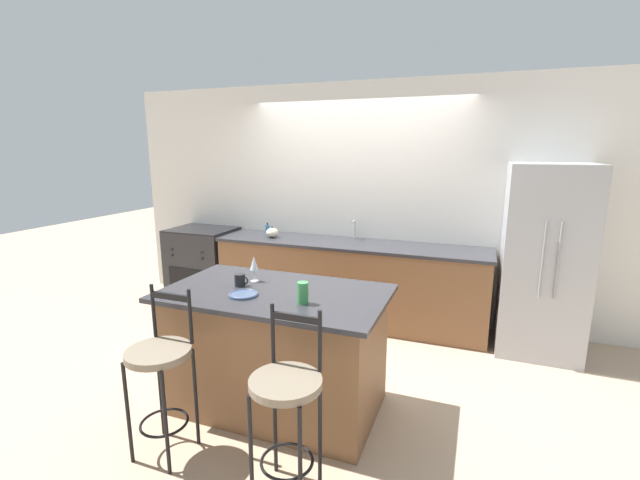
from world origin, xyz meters
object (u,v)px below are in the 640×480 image
(bar_stool_far, at_px, (286,401))
(oven_range, at_px, (204,264))
(dinner_plate, at_px, (243,294))
(pumpkin_decoration, at_px, (272,233))
(refrigerator, at_px, (544,260))
(soap_bottle, at_px, (267,229))
(bar_stool_near, at_px, (161,368))
(wine_glass, at_px, (254,264))
(coffee_mug, at_px, (240,280))
(tumbler_cup, at_px, (303,293))

(bar_stool_far, bearing_deg, oven_range, 132.83)
(dinner_plate, relative_size, pumpkin_decoration, 1.45)
(refrigerator, height_order, soap_bottle, refrigerator)
(bar_stool_near, relative_size, wine_glass, 5.39)
(refrigerator, xyz_separation_m, pumpkin_decoration, (-2.90, -0.00, 0.07))
(oven_range, xyz_separation_m, dinner_plate, (1.79, -1.99, 0.47))
(coffee_mug, height_order, tumbler_cup, tumbler_cup)
(wine_glass, distance_m, tumbler_cup, 0.64)
(oven_range, bearing_deg, pumpkin_decoration, -2.76)
(oven_range, height_order, coffee_mug, coffee_mug)
(bar_stool_far, bearing_deg, tumbler_cup, 104.27)
(oven_range, distance_m, dinner_plate, 2.72)
(bar_stool_far, xyz_separation_m, dinner_plate, (-0.61, 0.60, 0.34))
(oven_range, bearing_deg, dinner_plate, -48.04)
(coffee_mug, relative_size, tumbler_cup, 0.76)
(oven_range, bearing_deg, refrigerator, -0.66)
(tumbler_cup, bearing_deg, wine_glass, 149.93)
(dinner_plate, relative_size, tumbler_cup, 1.41)
(dinner_plate, bearing_deg, bar_stool_far, -44.44)
(wine_glass, bearing_deg, dinner_plate, -74.56)
(bar_stool_near, distance_m, coffee_mug, 0.85)
(tumbler_cup, relative_size, soap_bottle, 1.10)
(coffee_mug, bearing_deg, bar_stool_far, -46.35)
(bar_stool_far, bearing_deg, refrigerator, 58.99)
(wine_glass, height_order, pumpkin_decoration, wine_glass)
(bar_stool_near, xyz_separation_m, dinner_plate, (0.28, 0.56, 0.34))
(wine_glass, bearing_deg, oven_range, 135.54)
(bar_stool_far, relative_size, pumpkin_decoration, 7.56)
(refrigerator, bearing_deg, bar_stool_far, -121.01)
(refrigerator, distance_m, tumbler_cup, 2.57)
(dinner_plate, distance_m, wine_glass, 0.36)
(bar_stool_near, height_order, dinner_plate, bar_stool_near)
(oven_range, relative_size, bar_stool_far, 0.87)
(bar_stool_near, relative_size, tumbler_cup, 7.35)
(bar_stool_near, height_order, soap_bottle, bar_stool_near)
(wine_glass, bearing_deg, coffee_mug, -108.18)
(tumbler_cup, relative_size, pumpkin_decoration, 1.03)
(wine_glass, height_order, tumbler_cup, wine_glass)
(pumpkin_decoration, bearing_deg, oven_range, 177.24)
(oven_range, distance_m, bar_stool_far, 3.54)
(pumpkin_decoration, distance_m, soap_bottle, 0.25)
(bar_stool_far, relative_size, tumbler_cup, 7.35)
(soap_bottle, bearing_deg, bar_stool_far, -60.77)
(dinner_plate, height_order, soap_bottle, soap_bottle)
(soap_bottle, bearing_deg, dinner_plate, -66.75)
(tumbler_cup, height_order, pumpkin_decoration, tumbler_cup)
(refrigerator, height_order, wine_glass, refrigerator)
(wine_glass, xyz_separation_m, tumbler_cup, (0.55, -0.32, -0.07))
(bar_stool_near, height_order, bar_stool_far, same)
(coffee_mug, relative_size, pumpkin_decoration, 0.78)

